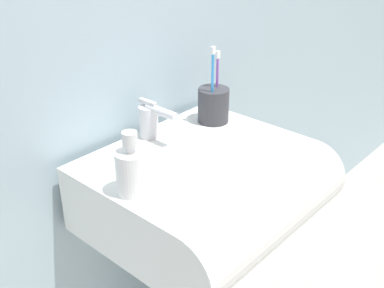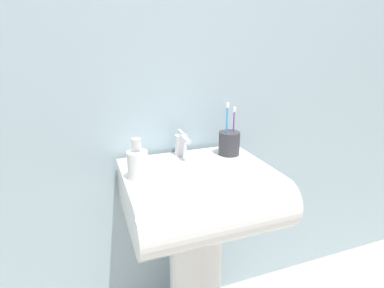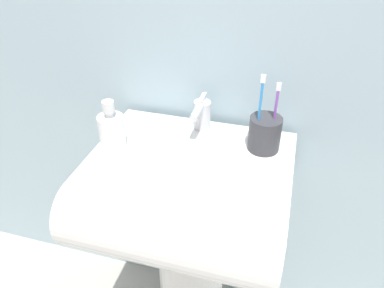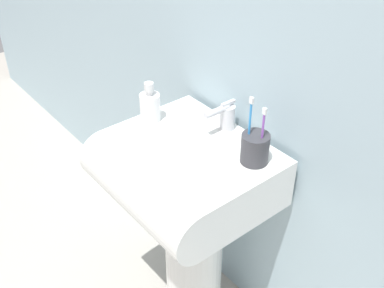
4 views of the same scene
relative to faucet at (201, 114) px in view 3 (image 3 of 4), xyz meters
The scene contains 5 objects.
sink_pedestal 0.57m from the faucet, 86.21° to the right, with size 0.22×0.22×0.65m, color white.
sink_basin 0.25m from the faucet, 87.34° to the right, with size 0.53×0.47×0.18m.
faucet is the anchor object (origin of this frame).
toothbrush_cup 0.20m from the faucet, 15.67° to the right, with size 0.09×0.09×0.22m.
soap_bottle 0.26m from the faucet, 142.45° to the right, with size 0.07×0.07×0.14m.
Camera 3 is at (0.22, -0.78, 1.42)m, focal length 35.00 mm.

